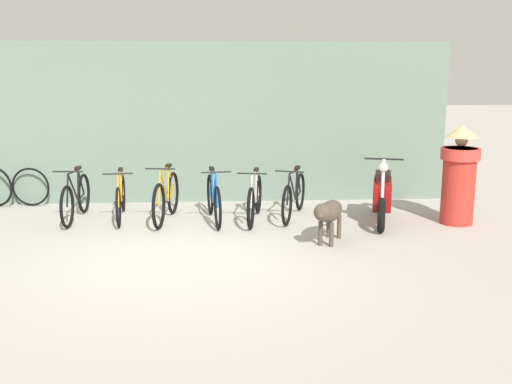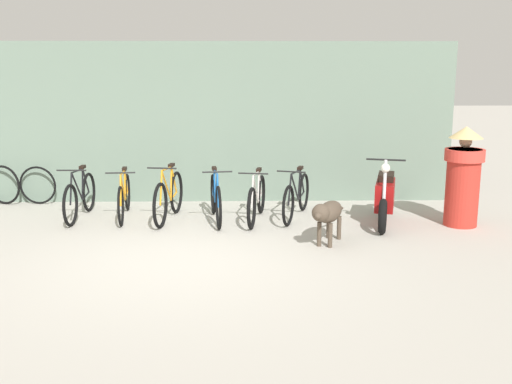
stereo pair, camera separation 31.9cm
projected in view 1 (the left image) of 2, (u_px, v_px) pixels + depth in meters
The scene contains 12 objects.
ground_plane at pixel (180, 262), 7.62m from camera, with size 60.00×60.00×0.00m, color #ADA89E.
shop_wall_back at pixel (191, 123), 10.77m from camera, with size 9.30×0.20×2.87m.
bicycle_0 at pixel (76, 198), 9.62m from camera, with size 0.46×1.65×0.87m.
bicycle_1 at pixel (121, 198), 9.70m from camera, with size 0.46×1.70×0.82m.
bicycle_2 at pixel (166, 198), 9.56m from camera, with size 0.46×1.68×0.92m.
bicycle_3 at pixel (214, 199), 9.53m from camera, with size 0.46×1.66×0.87m.
bicycle_4 at pixel (255, 200), 9.58m from camera, with size 0.46×1.66×0.85m.
bicycle_5 at pixel (294, 197), 9.79m from camera, with size 0.64×1.65×0.84m.
motorcycle at pixel (382, 196), 9.50m from camera, with size 0.68×1.83×1.08m.
stray_dog at pixel (329, 213), 8.32m from camera, with size 0.62×1.14×0.65m.
person_in_robes at pixel (459, 175), 9.32m from camera, with size 0.65×0.65×1.55m.
spare_tire_right at pixel (31, 187), 10.59m from camera, with size 0.69×0.13×0.69m.
Camera 1 is at (0.54, -7.32, 2.45)m, focal length 42.00 mm.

